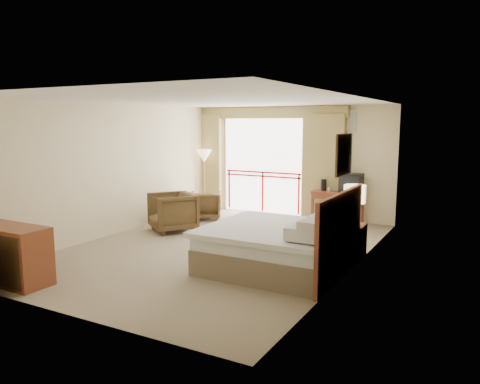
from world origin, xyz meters
The scene contains 29 objects.
floor centered at (0.00, 0.00, 0.00)m, with size 7.00×7.00×0.00m, color #85765C.
ceiling centered at (0.00, 0.00, 2.70)m, with size 7.00×7.00×0.00m, color white.
wall_back centered at (0.00, 3.50, 1.35)m, with size 5.00×5.00×0.00m, color beige.
wall_front centered at (0.00, -3.50, 1.35)m, with size 5.00×5.00×0.00m, color beige.
wall_left centered at (-2.50, 0.00, 1.35)m, with size 7.00×7.00×0.00m, color beige.
wall_right centered at (2.50, 0.00, 1.35)m, with size 7.00×7.00×0.00m, color beige.
balcony_door centered at (-0.80, 3.48, 1.20)m, with size 2.40×2.40×0.00m, color white.
balcony_railing centered at (-0.80, 3.46, 0.81)m, with size 2.09×0.03×1.02m.
curtain_left centered at (-2.45, 3.35, 1.25)m, with size 1.00×0.26×2.50m, color olive.
curtain_right centered at (0.85, 3.35, 1.25)m, with size 1.00×0.26×2.50m, color olive.
valance centered at (-0.80, 3.38, 2.55)m, with size 4.40×0.22×0.28m, color olive.
hvac_vent centered at (1.30, 3.47, 2.35)m, with size 0.50×0.04×0.50m, color silver.
bed centered at (1.50, -0.60, 0.38)m, with size 2.13×2.06×0.97m.
headboard centered at (2.46, -0.60, 0.65)m, with size 0.06×2.10×1.30m, color brown.
framed_art centered at (2.47, -0.60, 1.85)m, with size 0.04×0.72×0.60m.
nightstand centered at (2.33, 0.58, 0.29)m, with size 0.40×0.48×0.58m, color brown.
table_lamp centered at (2.33, 0.63, 1.09)m, with size 0.37×0.37×0.66m.
phone centered at (2.28, 0.43, 0.62)m, with size 0.19×0.15×0.09m, color black.
desk centered at (1.28, 3.19, 0.58)m, with size 1.13×0.55×0.74m.
tv centered at (1.58, 3.13, 0.96)m, with size 0.48×0.38×0.44m.
coffee_maker centered at (0.93, 3.14, 0.87)m, with size 0.12×0.12×0.27m, color black.
cup centered at (1.08, 3.09, 0.78)m, with size 0.07×0.07×0.09m, color white.
wastebasket centered at (1.00, 2.78, 0.17)m, with size 0.27×0.27×0.34m, color black.
armchair_far centered at (-1.67, 2.11, 0.00)m, with size 0.71×0.73×0.66m, color #422F17.
armchair_near centered at (-1.59, 0.69, 0.00)m, with size 0.88×0.91×0.82m, color #422F17.
side_table centered at (-1.85, 1.54, 0.36)m, with size 0.49×0.49×0.53m.
book centered at (-1.85, 1.54, 0.54)m, with size 0.16×0.22×0.02m, color white.
floor_lamp centered at (-2.28, 3.00, 1.38)m, with size 0.41×0.41×1.61m.
dresser centered at (-1.66, -3.09, 0.42)m, with size 1.26×0.54×0.84m.
Camera 1 is at (4.40, -7.21, 2.31)m, focal length 35.00 mm.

